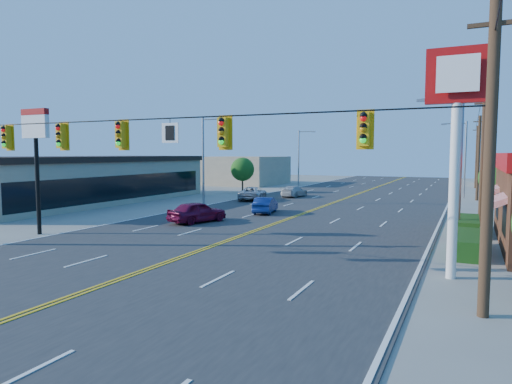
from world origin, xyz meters
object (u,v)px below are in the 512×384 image
at_px(kfc_pylon, 457,116).
at_px(car_blue, 265,206).
at_px(car_silver, 253,194).
at_px(car_white, 294,192).
at_px(pizza_hut_sign, 36,145).
at_px(signal_span, 143,148).
at_px(car_magenta, 197,213).

xyz_separation_m(kfc_pylon, car_blue, (-13.80, 13.83, -5.42)).
relative_size(kfc_pylon, car_silver, 1.79).
bearing_deg(car_blue, car_silver, -70.87).
height_order(car_white, car_silver, car_silver).
bearing_deg(car_white, car_silver, 67.14).
bearing_deg(pizza_hut_sign, car_silver, 82.35).
relative_size(signal_span, car_white, 5.99).
height_order(kfc_pylon, car_silver, kfc_pylon).
xyz_separation_m(signal_span, car_white, (-5.34, 31.29, -4.30)).
bearing_deg(signal_span, car_blue, 98.54).
relative_size(pizza_hut_sign, car_magenta, 1.64).
relative_size(car_blue, car_silver, 0.80).
xyz_separation_m(kfc_pylon, car_white, (-16.46, 27.29, -5.45)).
bearing_deg(car_blue, car_magenta, 58.95).
distance_m(signal_span, pizza_hut_sign, 11.60).
xyz_separation_m(pizza_hut_sign, car_white, (5.54, 27.29, -4.59)).
relative_size(car_magenta, car_blue, 1.11).
distance_m(car_magenta, car_white, 19.82).
bearing_deg(car_magenta, car_blue, -90.55).
distance_m(car_white, car_silver, 5.52).
relative_size(signal_span, pizza_hut_sign, 3.55).
height_order(signal_span, pizza_hut_sign, signal_span).
height_order(pizza_hut_sign, car_magenta, pizza_hut_sign).
bearing_deg(signal_span, car_white, 99.68).
bearing_deg(signal_span, car_silver, 106.62).
xyz_separation_m(car_magenta, car_silver, (-3.02, 14.91, -0.05)).
bearing_deg(car_magenta, signal_span, 131.28).
bearing_deg(kfc_pylon, signal_span, -160.22).
relative_size(kfc_pylon, pizza_hut_sign, 1.24).
relative_size(car_magenta, car_silver, 0.88).
bearing_deg(car_magenta, pizza_hut_sign, 69.43).
bearing_deg(pizza_hut_sign, signal_span, -20.19).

